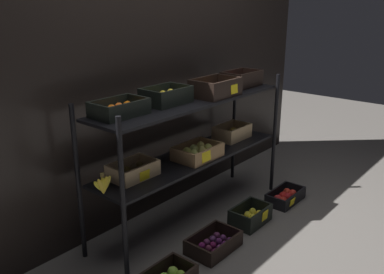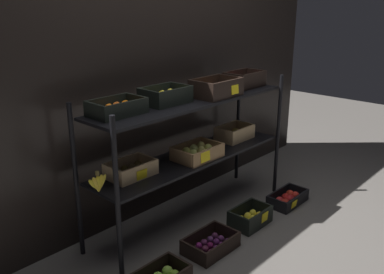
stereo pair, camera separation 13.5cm
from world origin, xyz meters
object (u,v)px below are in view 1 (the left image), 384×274
Objects in this scene: display_rack at (193,125)px; crate_ground_lemon at (250,217)px; crate_ground_apple_red at (285,197)px; crate_ground_plum at (213,245)px.

display_rack is 0.86m from crate_ground_lemon.
crate_ground_lemon is 0.51m from crate_ground_apple_red.
crate_ground_apple_red is at bearing -1.81° from crate_ground_plum.
crate_ground_lemon is at bearing 176.20° from crate_ground_apple_red.
crate_ground_lemon is at bearing 0.30° from crate_ground_plum.
display_rack is 0.88m from crate_ground_plum.
crate_ground_plum is at bearing -121.92° from display_rack.
crate_ground_plum is 1.15× the size of crate_ground_lemon.
display_rack is at bearing 149.23° from crate_ground_apple_red.
display_rack reaches higher than crate_ground_lemon.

